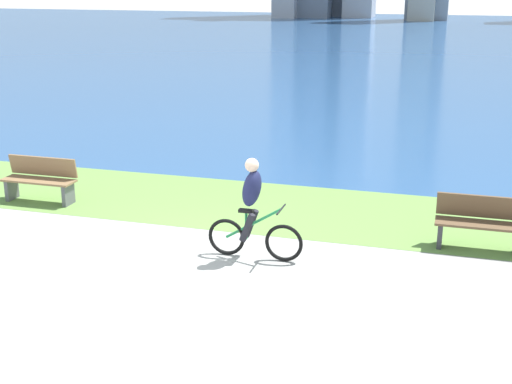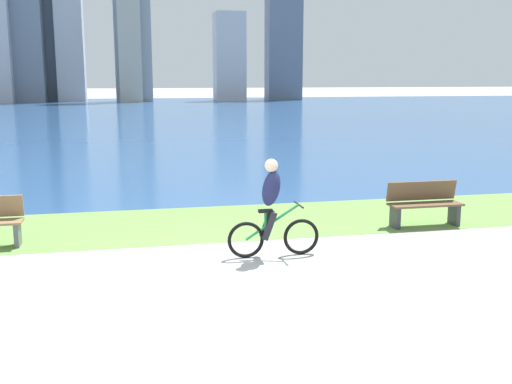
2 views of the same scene
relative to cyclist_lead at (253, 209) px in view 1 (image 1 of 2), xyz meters
name	(u,v)px [view 1 (image 1 of 2)]	position (x,y,z in m)	size (l,w,h in m)	color
ground_plane	(185,268)	(-0.90, -0.70, -0.83)	(300.00, 300.00, 0.00)	#9E9E99
grass_strip_bayside	(246,205)	(-0.90, 2.58, -0.83)	(120.00, 3.13, 0.01)	#6B9947
bay_water_surface	(406,41)	(-0.90, 40.33, -0.83)	(300.00, 72.38, 0.00)	#2D568C
cyclist_lead	(253,209)	(0.00, 0.00, 0.00)	(1.58, 0.52, 1.66)	black
bench_near_path	(482,223)	(3.53, 1.44, -0.38)	(1.50, 0.47, 0.90)	brown
bench_far_along_path	(40,180)	(-4.94, 1.64, -0.38)	(1.50, 0.47, 0.90)	olive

